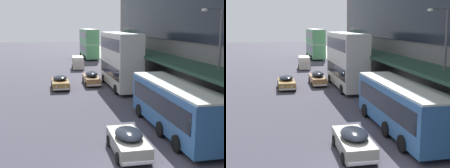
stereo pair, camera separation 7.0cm
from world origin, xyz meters
TOP-DOWN VIEW (x-y plane):
  - transit_bus_kerbside_front at (3.96, 52.31)m, footprint 3.03×10.93m
  - transit_bus_kerbside_rear at (3.99, 5.55)m, footprint 3.02×10.84m
  - transit_bus_kerbside_far at (3.61, 20.57)m, footprint 2.85×10.46m
  - sedan_trailing_mid at (-3.01, 21.44)m, footprint 1.98×4.63m
  - sedan_lead_near at (0.06, 2.54)m, footprint 1.83×4.29m
  - sedan_lead_mid at (0.69, 23.07)m, footprint 1.79×5.01m
  - vw_van at (0.31, 37.24)m, footprint 2.06×4.63m
  - street_lamp at (6.67, 5.28)m, footprint 1.50×0.28m
  - fire_hydrant at (6.72, 12.59)m, footprint 0.20×0.40m

SIDE VIEW (x-z plane):
  - fire_hydrant at x=6.72m, z-range 0.14..0.84m
  - sedan_trailing_mid at x=-3.01m, z-range 0.00..1.45m
  - sedan_lead_near at x=0.06m, z-range 0.00..1.47m
  - sedan_lead_mid at x=0.69m, z-range -0.02..1.59m
  - vw_van at x=0.31m, z-range 0.12..2.08m
  - transit_bus_kerbside_rear at x=3.99m, z-range 0.24..3.47m
  - transit_bus_kerbside_front at x=3.96m, z-range 0.24..6.38m
  - transit_bus_kerbside_far at x=3.61m, z-range 0.24..6.39m
  - street_lamp at x=6.67m, z-range 0.73..8.67m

